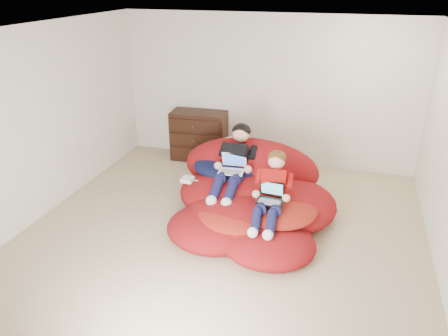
# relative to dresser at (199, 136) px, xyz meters

# --- Properties ---
(room_shell) EXTENTS (5.10, 5.10, 2.77)m
(room_shell) POSITION_rel_dresser_xyz_m (1.13, -2.24, -0.21)
(room_shell) COLOR #C1AC89
(room_shell) RESTS_ON ground
(dresser) EXTENTS (0.99, 0.57, 0.86)m
(dresser) POSITION_rel_dresser_xyz_m (0.00, 0.00, 0.00)
(dresser) COLOR black
(dresser) RESTS_ON ground
(beanbag_pile) EXTENTS (2.33, 2.45, 0.92)m
(beanbag_pile) POSITION_rel_dresser_xyz_m (1.34, -1.68, -0.17)
(beanbag_pile) COLOR maroon
(beanbag_pile) RESTS_ON ground
(cream_pillow) EXTENTS (0.46, 0.29, 0.29)m
(cream_pillow) POSITION_rel_dresser_xyz_m (0.85, -0.81, 0.19)
(cream_pillow) COLOR white
(cream_pillow) RESTS_ON beanbag_pile
(older_boy) EXTENTS (0.36, 1.29, 0.76)m
(older_boy) POSITION_rel_dresser_xyz_m (1.06, -1.48, 0.26)
(older_boy) COLOR black
(older_boy) RESTS_ON beanbag_pile
(younger_boy) EXTENTS (0.35, 1.06, 0.73)m
(younger_boy) POSITION_rel_dresser_xyz_m (1.70, -2.09, 0.20)
(younger_boy) COLOR red
(younger_boy) RESTS_ON beanbag_pile
(laptop_white) EXTENTS (0.36, 0.36, 0.23)m
(laptop_white) POSITION_rel_dresser_xyz_m (1.06, -1.59, 0.21)
(laptop_white) COLOR white
(laptop_white) RESTS_ON older_boy
(laptop_black) EXTENTS (0.33, 0.31, 0.23)m
(laptop_black) POSITION_rel_dresser_xyz_m (1.70, -2.15, 0.13)
(laptop_black) COLOR black
(laptop_black) RESTS_ON younger_boy
(power_adapter) EXTENTS (0.16, 0.16, 0.06)m
(power_adapter) POSITION_rel_dresser_xyz_m (0.45, -1.73, -0.01)
(power_adapter) COLOR white
(power_adapter) RESTS_ON beanbag_pile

